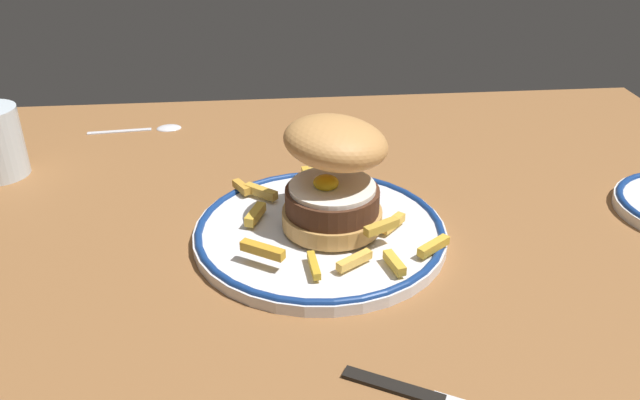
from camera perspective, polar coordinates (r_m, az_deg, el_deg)
ground_plane at (r=68.28cm, az=0.63°, el=-5.55°), size 111.49×90.24×4.00cm
dinner_plate at (r=68.16cm, az=0.00°, el=-2.78°), size 26.44×26.44×1.60cm
burger at (r=65.73cm, az=1.24°, el=2.47°), size 13.45×13.07×11.87cm
fries_pile at (r=67.14cm, az=0.05°, el=-1.85°), size 21.78×22.58×2.60cm
knife at (r=51.23cm, az=10.35°, el=-16.82°), size 16.50×9.98×0.70cm
spoon at (r=98.03cm, az=-14.01°, el=6.24°), size 13.40×2.90×0.90cm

